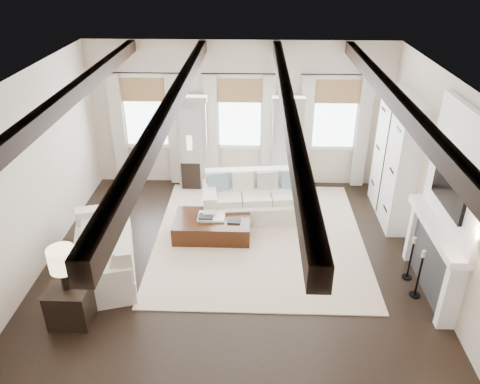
{
  "coord_description": "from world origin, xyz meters",
  "views": [
    {
      "loc": [
        0.33,
        -6.0,
        4.92
      ],
      "look_at": [
        0.09,
        1.07,
        1.15
      ],
      "focal_mm": 35.0,
      "sensor_mm": 36.0,
      "label": 1
    }
  ],
  "objects_px": {
    "sofa_left": "(107,250)",
    "side_table_front": "(72,303)",
    "sofa_back": "(255,199)",
    "ottoman": "(212,227)",
    "side_table_back": "(192,173)"
  },
  "relations": [
    {
      "from": "sofa_left",
      "to": "side_table_front",
      "type": "distance_m",
      "value": 1.26
    },
    {
      "from": "sofa_back",
      "to": "sofa_left",
      "type": "bearing_deg",
      "value": -143.2
    },
    {
      "from": "sofa_left",
      "to": "ottoman",
      "type": "bearing_deg",
      "value": 32.29
    },
    {
      "from": "sofa_back",
      "to": "ottoman",
      "type": "height_order",
      "value": "sofa_back"
    },
    {
      "from": "sofa_back",
      "to": "sofa_left",
      "type": "relative_size",
      "value": 0.94
    },
    {
      "from": "sofa_back",
      "to": "side_table_back",
      "type": "relative_size",
      "value": 3.42
    },
    {
      "from": "side_table_front",
      "to": "sofa_left",
      "type": "bearing_deg",
      "value": 81.93
    },
    {
      "from": "sofa_back",
      "to": "ottoman",
      "type": "distance_m",
      "value": 1.15
    },
    {
      "from": "sofa_back",
      "to": "sofa_left",
      "type": "xyz_separation_m",
      "value": [
        -2.49,
        -1.86,
        0.01
      ]
    },
    {
      "from": "sofa_back",
      "to": "ottoman",
      "type": "xyz_separation_m",
      "value": [
        -0.81,
        -0.8,
        -0.17
      ]
    },
    {
      "from": "ottoman",
      "to": "side_table_back",
      "type": "relative_size",
      "value": 2.23
    },
    {
      "from": "sofa_left",
      "to": "ottoman",
      "type": "distance_m",
      "value": 2.0
    },
    {
      "from": "ottoman",
      "to": "side_table_back",
      "type": "distance_m",
      "value": 2.15
    },
    {
      "from": "sofa_left",
      "to": "side_table_back",
      "type": "height_order",
      "value": "sofa_left"
    },
    {
      "from": "ottoman",
      "to": "sofa_back",
      "type": "bearing_deg",
      "value": 44.93
    }
  ]
}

